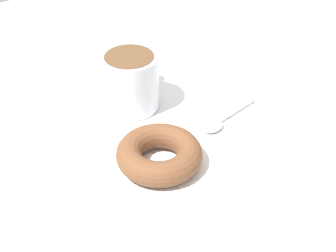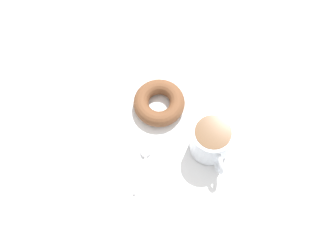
{
  "view_description": "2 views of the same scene",
  "coord_description": "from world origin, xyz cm",
  "views": [
    {
      "loc": [
        57.72,
        -27.7,
        50.45
      ],
      "look_at": [
        -1.1,
        0.14,
        2.3
      ],
      "focal_mm": 60.0,
      "sensor_mm": 36.0,
      "label": 1
    },
    {
      "loc": [
        -19.41,
        26.64,
        78.91
      ],
      "look_at": [
        -1.1,
        0.14,
        2.3
      ],
      "focal_mm": 40.0,
      "sensor_mm": 36.0,
      "label": 2
    }
  ],
  "objects": [
    {
      "name": "ground_plane",
      "position": [
        0.0,
        0.0,
        -1.0
      ],
      "size": [
        120.0,
        120.0,
        2.0
      ],
      "primitive_type": "cube",
      "color": "#B2BCC6"
    },
    {
      "name": "napkin",
      "position": [
        -1.1,
        0.14,
        0.15
      ],
      "size": [
        36.45,
        36.45,
        0.3
      ],
      "primitive_type": "cube",
      "rotation": [
        0.0,
        0.0,
        0.06
      ],
      "color": "white",
      "rests_on": "ground_plane"
    },
    {
      "name": "coffee_cup",
      "position": [
        -11.13,
        -1.46,
        4.89
      ],
      "size": [
        10.54,
        9.79,
        8.9
      ],
      "color": "silver",
      "rests_on": "napkin"
    },
    {
      "name": "donut",
      "position": [
        3.92,
        -3.55,
        2.07
      ],
      "size": [
        11.85,
        11.85,
        3.53
      ],
      "primitive_type": "torus",
      "color": "brown",
      "rests_on": "napkin"
    },
    {
      "name": "spoon",
      "position": [
        -0.9,
        8.43,
        0.7
      ],
      "size": [
        5.31,
        11.68,
        0.9
      ],
      "color": "silver",
      "rests_on": "napkin"
    }
  ]
}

